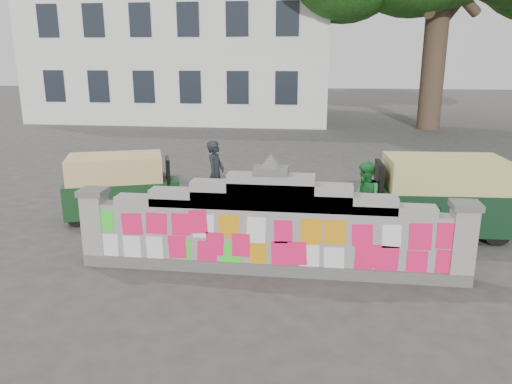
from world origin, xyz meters
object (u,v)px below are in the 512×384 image
at_px(cyclist_rider, 216,186).
at_px(rickshaw_left, 120,185).
at_px(cyclist_bike, 216,199).
at_px(rickshaw_right, 439,195).
at_px(pedestrian, 365,199).

relative_size(cyclist_rider, rickshaw_left, 0.57).
bearing_deg(cyclist_bike, rickshaw_right, -87.03).
xyz_separation_m(rickshaw_left, rickshaw_right, (6.75, -0.24, 0.09)).
distance_m(cyclist_rider, pedestrian, 3.23).
bearing_deg(pedestrian, cyclist_bike, -108.25).
height_order(cyclist_rider, rickshaw_left, cyclist_rider).
height_order(cyclist_rider, rickshaw_right, rickshaw_right).
xyz_separation_m(cyclist_bike, pedestrian, (3.16, -0.66, 0.31)).
height_order(pedestrian, rickshaw_left, pedestrian).
bearing_deg(cyclist_bike, rickshaw_left, 103.36).
relative_size(cyclist_rider, rickshaw_right, 0.52).
bearing_deg(cyclist_bike, cyclist_rider, 0.00).
bearing_deg(cyclist_rider, cyclist_bike, 0.00).
height_order(cyclist_bike, cyclist_rider, cyclist_rider).
relative_size(cyclist_bike, cyclist_rider, 1.12).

